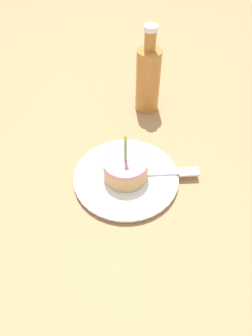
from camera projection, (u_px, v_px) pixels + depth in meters
ground_plane at (132, 193)px, 0.73m from camera, size 2.40×2.40×0.04m
plate at (126, 178)px, 0.72m from camera, size 0.23×0.23×0.02m
cake_slice at (126, 168)px, 0.70m from camera, size 0.10×0.10×0.12m
fork at (161, 173)px, 0.72m from camera, size 0.05×0.20×0.00m
bottle at (148, 78)px, 0.83m from camera, size 0.06×0.06×0.23m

